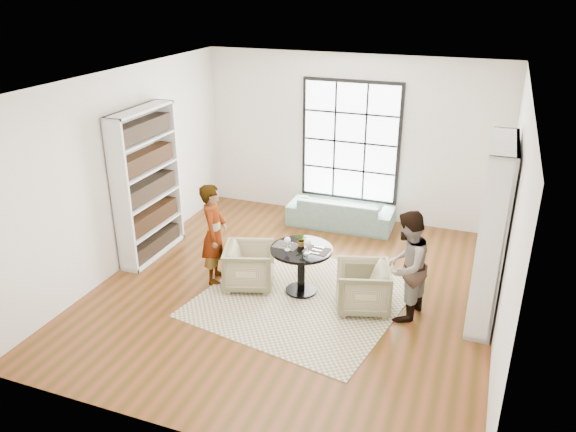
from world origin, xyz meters
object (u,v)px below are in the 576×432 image
at_px(sofa, 341,212).
at_px(armchair_right, 363,287).
at_px(wine_glass_right, 307,243).
at_px(person_left, 214,233).
at_px(wine_glass_left, 287,241).
at_px(pedestal_table, 301,260).
at_px(armchair_left, 249,266).
at_px(flower_centerpiece, 302,240).
at_px(person_right, 406,266).

distance_m(sofa, armchair_right, 2.78).
distance_m(sofa, wine_glass_right, 2.67).
height_order(person_left, wine_glass_left, person_left).
height_order(pedestal_table, sofa, pedestal_table).
relative_size(wine_glass_left, wine_glass_right, 0.94).
bearing_deg(armchair_right, pedestal_table, -113.76).
distance_m(pedestal_table, wine_glass_right, 0.39).
bearing_deg(sofa, pedestal_table, 90.98).
bearing_deg(wine_glass_right, armchair_right, 0.92).
xyz_separation_m(pedestal_table, armchair_right, (0.92, -0.11, -0.19)).
bearing_deg(wine_glass_right, armchair_left, 178.24).
height_order(armchair_left, armchair_right, armchair_right).
bearing_deg(sofa, flower_centerpiece, 90.63).
xyz_separation_m(person_right, flower_centerpiece, (-1.49, 0.18, 0.05)).
xyz_separation_m(wine_glass_left, wine_glass_right, (0.29, 0.00, 0.01)).
height_order(wine_glass_left, wine_glass_right, wine_glass_right).
distance_m(person_right, wine_glass_right, 1.35).
distance_m(wine_glass_left, wine_glass_right, 0.29).
height_order(armchair_right, person_left, person_left).
distance_m(armchair_left, wine_glass_right, 1.04).
bearing_deg(pedestal_table, sofa, 92.46).
relative_size(armchair_right, flower_centerpiece, 3.64).
xyz_separation_m(wine_glass_right, flower_centerpiece, (-0.14, 0.19, -0.06)).
height_order(sofa, flower_centerpiece, flower_centerpiece).
xyz_separation_m(pedestal_table, flower_centerpiece, (-0.02, 0.07, 0.29)).
bearing_deg(armchair_left, armchair_right, -108.64).
height_order(sofa, armchair_left, armchair_left).
relative_size(person_left, person_right, 1.01).
bearing_deg(flower_centerpiece, wine_glass_left, -126.48).
distance_m(pedestal_table, flower_centerpiece, 0.30).
bearing_deg(wine_glass_left, person_left, 178.48).
height_order(pedestal_table, armchair_right, pedestal_table).
relative_size(person_left, flower_centerpiece, 7.70).
xyz_separation_m(pedestal_table, sofa, (-0.11, 2.47, -0.24)).
relative_size(sofa, wine_glass_left, 9.39).
xyz_separation_m(armchair_left, wine_glass_left, (0.60, -0.03, 0.52)).
relative_size(pedestal_table, person_left, 0.58).
height_order(person_right, wine_glass_left, person_right).
distance_m(armchair_right, wine_glass_left, 1.20).
relative_size(person_right, wine_glass_left, 7.47).
distance_m(person_left, wine_glass_right, 1.45).
distance_m(pedestal_table, person_left, 1.34).
height_order(sofa, wine_glass_right, wine_glass_right).
bearing_deg(person_left, wine_glass_left, -106.15).
bearing_deg(armchair_left, pedestal_table, -100.99).
bearing_deg(armchair_left, sofa, -32.55).
bearing_deg(armchair_left, person_right, -108.52).
xyz_separation_m(armchair_left, wine_glass_right, (0.89, -0.03, 0.53)).
distance_m(wine_glass_left, flower_centerpiece, 0.25).
xyz_separation_m(pedestal_table, armchair_left, (-0.76, -0.10, -0.19)).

